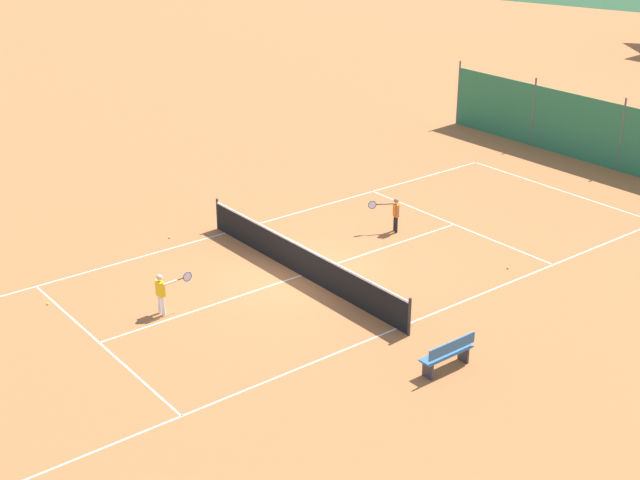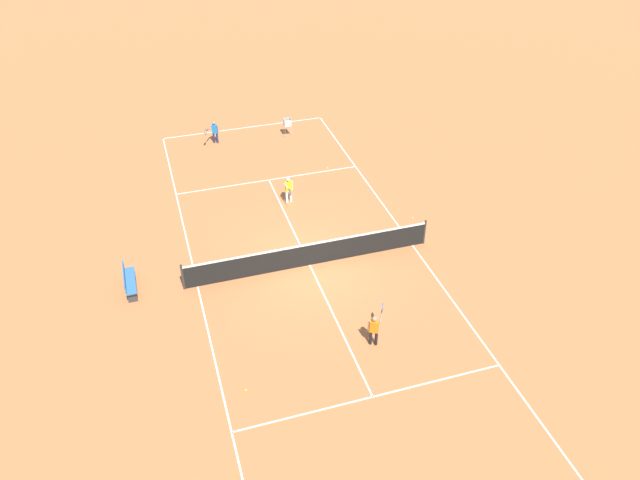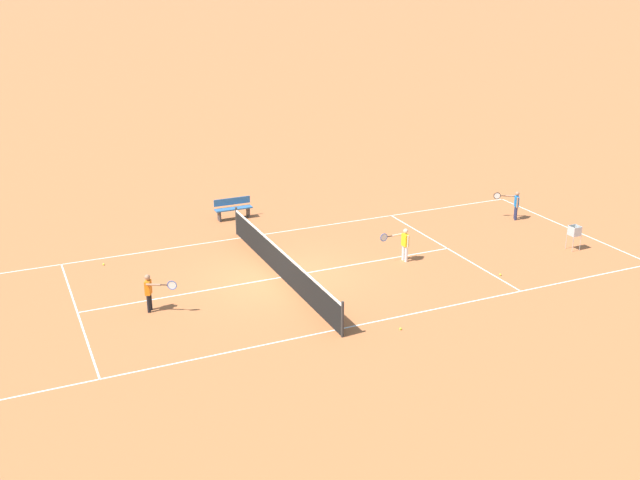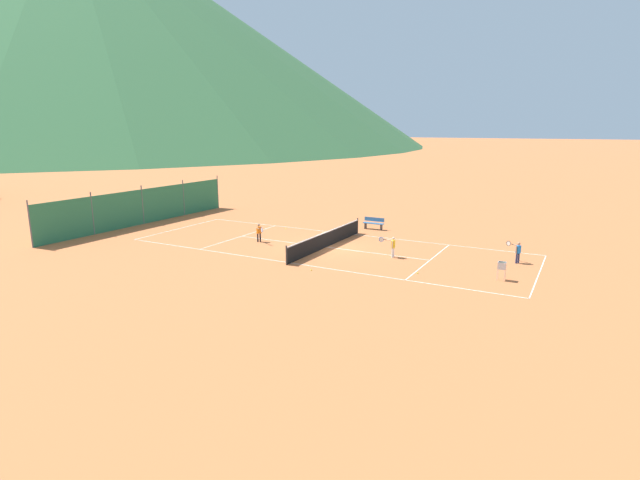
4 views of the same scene
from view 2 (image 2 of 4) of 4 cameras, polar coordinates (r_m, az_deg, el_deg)
ground_plane at (r=22.85m, az=-0.96°, el=-2.29°), size 600.00×600.00×0.00m
court_line_markings at (r=22.84m, az=-0.96°, el=-2.28°), size 8.25×23.85×0.01m
tennis_net at (r=22.54m, az=-0.97°, el=-1.29°), size 9.18×0.08×1.06m
player_near_service at (r=19.48m, az=5.01°, el=-7.94°), size 0.76×0.85×1.16m
player_near_baseline at (r=31.13m, az=-9.65°, el=9.82°), size 0.76×0.84×1.15m
player_far_service at (r=25.99m, az=-2.88°, el=4.73°), size 0.40×0.99×1.17m
tennis_ball_service_box at (r=25.54m, az=8.44°, el=2.00°), size 0.07×0.07×0.07m
tennis_ball_mid_court at (r=28.76m, az=0.70°, el=6.60°), size 0.07×0.07×0.07m
tennis_ball_alley_left at (r=18.68m, az=-6.81°, el=-13.47°), size 0.07×0.07×0.07m
ball_hopper at (r=31.52m, az=-3.00°, el=10.60°), size 0.36×0.36×0.89m
courtside_bench at (r=22.42m, az=-17.09°, el=-3.59°), size 0.36×1.50×0.84m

